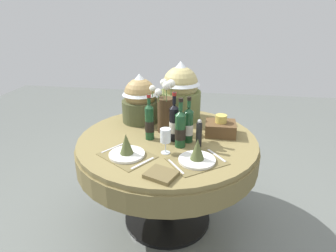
# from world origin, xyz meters

# --- Properties ---
(ground) EXTENTS (8.00, 8.00, 0.00)m
(ground) POSITION_xyz_m (0.00, 0.00, 0.00)
(ground) COLOR slate
(dining_table) EXTENTS (1.38, 1.38, 0.77)m
(dining_table) POSITION_xyz_m (0.00, 0.00, 0.64)
(dining_table) COLOR olive
(dining_table) RESTS_ON ground
(place_setting_left) EXTENTS (0.43, 0.41, 0.16)m
(place_setting_left) POSITION_xyz_m (-0.22, -0.33, 0.82)
(place_setting_left) COLOR brown
(place_setting_left) RESTS_ON dining_table
(place_setting_right) EXTENTS (0.43, 0.41, 0.16)m
(place_setting_right) POSITION_xyz_m (0.25, -0.33, 0.82)
(place_setting_right) COLOR brown
(place_setting_right) RESTS_ON dining_table
(flower_vase) EXTENTS (0.20, 0.22, 0.44)m
(flower_vase) POSITION_xyz_m (-0.03, 0.11, 0.95)
(flower_vase) COLOR #47331E
(flower_vase) RESTS_ON dining_table
(wine_bottle_left) EXTENTS (0.08, 0.08, 0.36)m
(wine_bottle_left) POSITION_xyz_m (0.11, -0.14, 0.91)
(wine_bottle_left) COLOR #194223
(wine_bottle_left) RESTS_ON dining_table
(wine_bottle_centre) EXTENTS (0.07, 0.07, 0.35)m
(wine_bottle_centre) POSITION_xyz_m (-0.13, -0.04, 0.91)
(wine_bottle_centre) COLOR #194223
(wine_bottle_centre) RESTS_ON dining_table
(wine_bottle_right) EXTENTS (0.07, 0.07, 0.34)m
(wine_bottle_right) POSITION_xyz_m (0.16, -0.05, 0.90)
(wine_bottle_right) COLOR #194223
(wine_bottle_right) RESTS_ON dining_table
(wine_bottle_rear) EXTENTS (0.07, 0.07, 0.37)m
(wine_bottle_rear) POSITION_xyz_m (0.06, -0.04, 0.91)
(wine_bottle_rear) COLOR black
(wine_bottle_rear) RESTS_ON dining_table
(wine_glass_right) EXTENTS (0.07, 0.07, 0.18)m
(wine_glass_right) POSITION_xyz_m (0.03, -0.25, 0.90)
(wine_glass_right) COLOR silver
(wine_glass_right) RESTS_ON dining_table
(pepper_mill) EXTENTS (0.04, 0.04, 0.21)m
(pepper_mill) POSITION_xyz_m (0.24, -0.12, 0.87)
(pepper_mill) COLOR black
(pepper_mill) RESTS_ON dining_table
(book_on_table) EXTENTS (0.21, 0.20, 0.03)m
(book_on_table) POSITION_xyz_m (0.05, -0.54, 0.78)
(book_on_table) COLOR brown
(book_on_table) RESTS_ON dining_table
(gift_tub_back_left) EXTENTS (0.32, 0.32, 0.42)m
(gift_tub_back_left) POSITION_xyz_m (-0.28, 0.31, 0.99)
(gift_tub_back_left) COLOR #474C2D
(gift_tub_back_left) RESTS_ON dining_table
(gift_tub_back_centre) EXTENTS (0.36, 0.36, 0.51)m
(gift_tub_back_centre) POSITION_xyz_m (0.05, 0.42, 1.04)
(gift_tub_back_centre) COLOR olive
(gift_tub_back_centre) RESTS_ON dining_table
(woven_basket_side_right) EXTENTS (0.23, 0.20, 0.16)m
(woven_basket_side_right) POSITION_xyz_m (0.40, 0.12, 0.83)
(woven_basket_side_right) COLOR brown
(woven_basket_side_right) RESTS_ON dining_table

